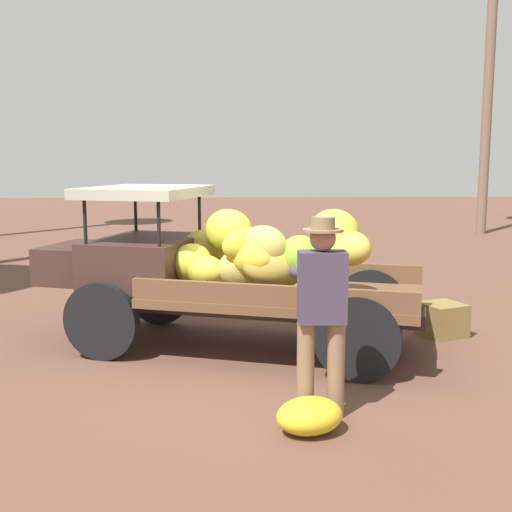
% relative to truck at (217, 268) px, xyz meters
% --- Properties ---
extents(ground_plane, '(60.00, 60.00, 0.00)m').
position_rel_truck_xyz_m(ground_plane, '(-0.14, 0.15, -0.96)').
color(ground_plane, brown).
extents(truck, '(4.66, 2.74, 1.87)m').
position_rel_truck_xyz_m(truck, '(0.00, 0.00, 0.00)').
color(truck, '#3C2722').
rests_on(truck, ground).
extents(farmer, '(0.53, 0.46, 1.73)m').
position_rel_truck_xyz_m(farmer, '(-0.94, 2.05, 0.03)').
color(farmer, '#87674D').
rests_on(farmer, ground).
extents(wooden_crate, '(0.63, 0.63, 0.41)m').
position_rel_truck_xyz_m(wooden_crate, '(-2.80, -0.44, -0.75)').
color(wooden_crate, olive).
rests_on(wooden_crate, ground).
extents(loose_banana_bunch, '(0.68, 0.61, 0.29)m').
position_rel_truck_xyz_m(loose_banana_bunch, '(-0.81, 2.39, -0.81)').
color(loose_banana_bunch, yellow).
rests_on(loose_banana_bunch, ground).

